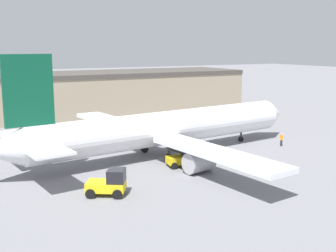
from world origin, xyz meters
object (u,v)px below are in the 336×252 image
Objects in this scene: airplane at (161,129)px; belt_loader_truck at (183,157)px; baggage_tug at (109,183)px; ground_crew_worker at (281,139)px.

belt_loader_truck is (0.15, -4.88, -2.17)m from airplane.
ground_crew_worker is at bearing 46.45° from baggage_tug.
ground_crew_worker is at bearing -17.27° from airplane.
ground_crew_worker is 0.50× the size of belt_loader_truck.
ground_crew_worker is 26.77m from baggage_tug.
airplane reaches higher than baggage_tug.
airplane is at bearing -35.46° from ground_crew_worker.
ground_crew_worker is 0.43× the size of baggage_tug.
baggage_tug is at bearing -143.16° from airplane.
airplane is at bearing 101.63° from belt_loader_truck.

